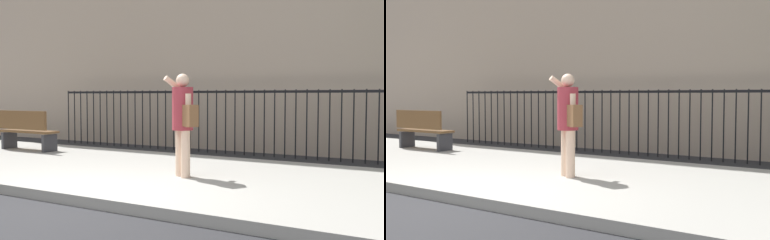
{
  "view_description": "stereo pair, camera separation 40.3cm",
  "coord_description": "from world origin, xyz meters",
  "views": [
    {
      "loc": [
        4.32,
        -4.39,
        1.46
      ],
      "look_at": [
        0.53,
        2.19,
        1.05
      ],
      "focal_mm": 42.82,
      "sensor_mm": 36.0,
      "label": 1
    },
    {
      "loc": [
        4.67,
        -4.18,
        1.46
      ],
      "look_at": [
        0.53,
        2.19,
        1.05
      ],
      "focal_mm": 42.82,
      "sensor_mm": 36.0,
      "label": 2
    }
  ],
  "objects": [
    {
      "name": "sidewalk",
      "position": [
        0.0,
        2.2,
        0.07
      ],
      "size": [
        28.0,
        4.4,
        0.15
      ],
      "primitive_type": "cube",
      "color": "#9E9B93",
      "rests_on": "ground"
    },
    {
      "name": "ground_plane",
      "position": [
        0.0,
        0.0,
        0.0
      ],
      "size": [
        60.0,
        60.0,
        0.0
      ],
      "primitive_type": "plane",
      "color": "#28282B"
    },
    {
      "name": "iron_fence",
      "position": [
        0.0,
        5.9,
        1.02
      ],
      "size": [
        12.03,
        0.04,
        1.6
      ],
      "color": "black",
      "rests_on": "ground"
    },
    {
      "name": "street_bench",
      "position": [
        -4.54,
        3.05,
        0.65
      ],
      "size": [
        1.6,
        0.45,
        0.95
      ],
      "color": "brown",
      "rests_on": "sidewalk"
    },
    {
      "name": "pedestrian_on_phone",
      "position": [
        0.55,
        1.88,
        1.11
      ],
      "size": [
        0.72,
        0.62,
        1.66
      ],
      "color": "beige",
      "rests_on": "sidewalk"
    }
  ]
}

